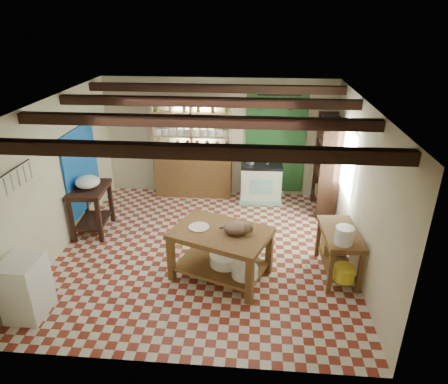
# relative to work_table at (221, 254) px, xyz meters

# --- Properties ---
(floor) EXTENTS (5.00, 5.00, 0.02)m
(floor) POSITION_rel_work_table_xyz_m (-0.35, 0.72, -0.42)
(floor) COLOR maroon
(floor) RESTS_ON ground
(ceiling) EXTENTS (5.00, 5.00, 0.02)m
(ceiling) POSITION_rel_work_table_xyz_m (-0.35, 0.72, 2.19)
(ceiling) COLOR #424146
(ceiling) RESTS_ON wall_back
(wall_back) EXTENTS (5.00, 0.04, 2.60)m
(wall_back) POSITION_rel_work_table_xyz_m (-0.35, 3.22, 0.89)
(wall_back) COLOR beige
(wall_back) RESTS_ON floor
(wall_front) EXTENTS (5.00, 0.04, 2.60)m
(wall_front) POSITION_rel_work_table_xyz_m (-0.35, -1.78, 0.89)
(wall_front) COLOR beige
(wall_front) RESTS_ON floor
(wall_left) EXTENTS (0.04, 5.00, 2.60)m
(wall_left) POSITION_rel_work_table_xyz_m (-2.85, 0.72, 0.89)
(wall_left) COLOR beige
(wall_left) RESTS_ON floor
(wall_right) EXTENTS (0.04, 5.00, 2.60)m
(wall_right) POSITION_rel_work_table_xyz_m (2.15, 0.72, 0.89)
(wall_right) COLOR beige
(wall_right) RESTS_ON floor
(ceiling_beams) EXTENTS (5.00, 3.80, 0.15)m
(ceiling_beams) POSITION_rel_work_table_xyz_m (-0.35, 0.72, 2.07)
(ceiling_beams) COLOR black
(ceiling_beams) RESTS_ON ceiling
(blue_wall_patch) EXTENTS (0.04, 1.40, 1.60)m
(blue_wall_patch) POSITION_rel_work_table_xyz_m (-2.82, 1.62, 0.69)
(blue_wall_patch) COLOR #1657AA
(blue_wall_patch) RESTS_ON wall_left
(green_wall_patch) EXTENTS (1.30, 0.04, 2.30)m
(green_wall_patch) POSITION_rel_work_table_xyz_m (0.90, 3.19, 0.84)
(green_wall_patch) COLOR #215323
(green_wall_patch) RESTS_ON wall_back
(window_back) EXTENTS (0.90, 0.02, 0.80)m
(window_back) POSITION_rel_work_table_xyz_m (-0.85, 3.20, 1.29)
(window_back) COLOR beige
(window_back) RESTS_ON wall_back
(window_right) EXTENTS (0.02, 1.30, 1.20)m
(window_right) POSITION_rel_work_table_xyz_m (2.13, 1.72, 0.99)
(window_right) COLOR beige
(window_right) RESTS_ON wall_right
(utensil_rail) EXTENTS (0.06, 0.90, 0.28)m
(utensil_rail) POSITION_rel_work_table_xyz_m (-2.79, -0.48, 1.37)
(utensil_rail) COLOR black
(utensil_rail) RESTS_ON wall_left
(pot_rack) EXTENTS (0.86, 0.12, 0.36)m
(pot_rack) POSITION_rel_work_table_xyz_m (0.90, 2.77, 1.77)
(pot_rack) COLOR black
(pot_rack) RESTS_ON ceiling
(shelving_unit) EXTENTS (1.70, 0.34, 2.20)m
(shelving_unit) POSITION_rel_work_table_xyz_m (-0.90, 3.03, 0.69)
(shelving_unit) COLOR tan
(shelving_unit) RESTS_ON floor
(tall_rack) EXTENTS (0.40, 0.86, 2.00)m
(tall_rack) POSITION_rel_work_table_xyz_m (1.93, 2.52, 0.59)
(tall_rack) COLOR black
(tall_rack) RESTS_ON floor
(work_table) EXTENTS (1.69, 1.41, 0.82)m
(work_table) POSITION_rel_work_table_xyz_m (0.00, 0.00, 0.00)
(work_table) COLOR brown
(work_table) RESTS_ON floor
(stove) EXTENTS (0.89, 0.61, 0.86)m
(stove) POSITION_rel_work_table_xyz_m (0.62, 2.87, 0.02)
(stove) COLOR beige
(stove) RESTS_ON floor
(prep_table) EXTENTS (0.68, 0.94, 0.91)m
(prep_table) POSITION_rel_work_table_xyz_m (-2.55, 1.22, 0.04)
(prep_table) COLOR black
(prep_table) RESTS_ON floor
(white_cabinet) EXTENTS (0.48, 0.58, 0.87)m
(white_cabinet) POSITION_rel_work_table_xyz_m (-2.57, -1.08, 0.02)
(white_cabinet) COLOR white
(white_cabinet) RESTS_ON floor
(right_counter) EXTENTS (0.59, 1.10, 0.77)m
(right_counter) POSITION_rel_work_table_xyz_m (1.83, 0.24, -0.02)
(right_counter) COLOR brown
(right_counter) RESTS_ON floor
(cat) EXTENTS (0.46, 0.38, 0.18)m
(cat) POSITION_rel_work_table_xyz_m (0.25, -0.04, 0.50)
(cat) COLOR #896B50
(cat) RESTS_ON work_table
(steel_tray) EXTENTS (0.41, 0.41, 0.02)m
(steel_tray) POSITION_rel_work_table_xyz_m (-0.34, 0.08, 0.42)
(steel_tray) COLOR #B3B3BB
(steel_tray) RESTS_ON work_table
(basin_large) EXTENTS (0.63, 0.63, 0.17)m
(basin_large) POSITION_rel_work_table_xyz_m (0.06, 0.03, -0.11)
(basin_large) COLOR white
(basin_large) RESTS_ON work_table
(basin_small) EXTENTS (0.52, 0.52, 0.14)m
(basin_small) POSITION_rel_work_table_xyz_m (0.39, -0.25, -0.12)
(basin_small) COLOR white
(basin_small) RESTS_ON work_table
(kettle_left) EXTENTS (0.18, 0.18, 0.20)m
(kettle_left) POSITION_rel_work_table_xyz_m (0.37, 2.86, 0.55)
(kettle_left) COLOR #B3B3BB
(kettle_left) RESTS_ON stove
(kettle_right) EXTENTS (0.14, 0.14, 0.18)m
(kettle_right) POSITION_rel_work_table_xyz_m (0.72, 2.87, 0.54)
(kettle_right) COLOR black
(kettle_right) RESTS_ON stove
(enamel_bowl) EXTENTS (0.48, 0.48, 0.22)m
(enamel_bowl) POSITION_rel_work_table_xyz_m (-2.55, 1.22, 0.61)
(enamel_bowl) COLOR white
(enamel_bowl) RESTS_ON prep_table
(white_bucket) EXTENTS (0.28, 0.28, 0.27)m
(white_bucket) POSITION_rel_work_table_xyz_m (1.80, -0.12, 0.49)
(white_bucket) COLOR white
(white_bucket) RESTS_ON right_counter
(wicker_basket) EXTENTS (0.37, 0.31, 0.25)m
(wicker_basket) POSITION_rel_work_table_xyz_m (1.82, 0.54, -0.08)
(wicker_basket) COLOR #A07A40
(wicker_basket) RESTS_ON right_counter
(yellow_tub) EXTENTS (0.33, 0.33, 0.23)m
(yellow_tub) POSITION_rel_work_table_xyz_m (1.86, -0.21, -0.09)
(yellow_tub) COLOR gold
(yellow_tub) RESTS_ON right_counter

